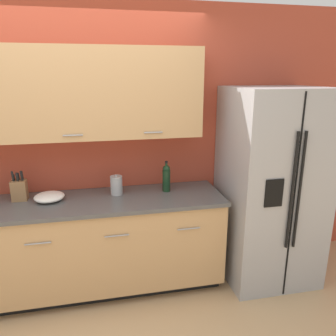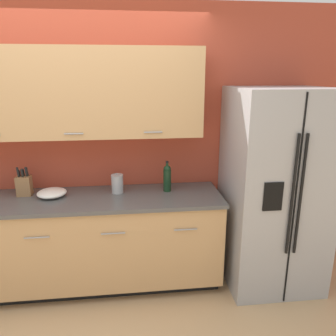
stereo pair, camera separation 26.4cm
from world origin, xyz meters
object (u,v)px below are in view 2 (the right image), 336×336
refrigerator (274,190)px  wine_bottle (167,177)px  steel_canister (117,184)px  mixing_bowl (52,193)px  knife_block (24,185)px

refrigerator → wine_bottle: size_ratio=6.38×
steel_canister → mixing_bowl: size_ratio=0.74×
knife_block → steel_canister: (0.84, -0.03, -0.01)m
knife_block → wine_bottle: wine_bottle is taller
refrigerator → steel_canister: refrigerator is taller
wine_bottle → steel_canister: 0.47m
refrigerator → knife_block: (-2.29, 0.21, 0.07)m
wine_bottle → mixing_bowl: wine_bottle is taller
wine_bottle → mixing_bowl: 1.06m
refrigerator → mixing_bowl: size_ratio=7.20×
knife_block → steel_canister: knife_block is taller
refrigerator → knife_block: refrigerator is taller
wine_bottle → mixing_bowl: size_ratio=1.13×
knife_block → mixing_bowl: 0.27m
wine_bottle → steel_canister: bearing=178.8°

